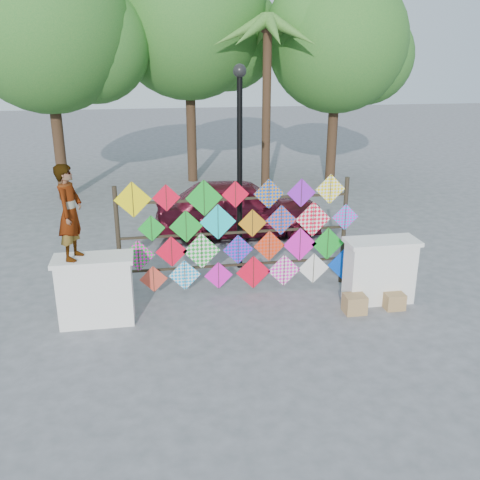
% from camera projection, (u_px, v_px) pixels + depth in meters
% --- Properties ---
extents(ground, '(80.00, 80.00, 0.00)m').
position_uv_depth(ground, '(242.00, 306.00, 10.41)').
color(ground, gray).
rests_on(ground, ground).
extents(parapet_left, '(1.40, 0.65, 1.28)m').
position_uv_depth(parapet_left, '(96.00, 290.00, 9.57)').
color(parapet_left, white).
rests_on(parapet_left, ground).
extents(parapet_right, '(1.40, 0.65, 1.28)m').
position_uv_depth(parapet_right, '(380.00, 270.00, 10.44)').
color(parapet_right, white).
rests_on(parapet_right, ground).
extents(kite_rack, '(4.98, 0.24, 2.39)m').
position_uv_depth(kite_rack, '(241.00, 236.00, 10.71)').
color(kite_rack, black).
rests_on(kite_rack, ground).
extents(tree_west, '(5.85, 5.20, 8.01)m').
position_uv_depth(tree_west, '(50.00, 28.00, 16.32)').
color(tree_west, '#41291C').
rests_on(tree_west, ground).
extents(tree_mid, '(6.30, 5.60, 8.61)m').
position_uv_depth(tree_mid, '(191.00, 19.00, 18.77)').
color(tree_mid, '#41291C').
rests_on(tree_mid, ground).
extents(tree_east, '(5.40, 4.80, 7.42)m').
position_uv_depth(tree_east, '(340.00, 43.00, 18.43)').
color(tree_east, '#41291C').
rests_on(tree_east, ground).
extents(palm_tree, '(3.62, 3.62, 5.83)m').
position_uv_depth(palm_tree, '(267.00, 43.00, 16.56)').
color(palm_tree, '#41291C').
rests_on(palm_tree, ground).
extents(vendor_woman, '(0.54, 0.69, 1.66)m').
position_uv_depth(vendor_woman, '(70.00, 212.00, 9.04)').
color(vendor_woman, '#99999E').
rests_on(vendor_woman, parapet_left).
extents(sedan, '(4.59, 2.08, 1.53)m').
position_uv_depth(sedan, '(240.00, 207.00, 14.28)').
color(sedan, maroon).
rests_on(sedan, ground).
extents(lamppost, '(0.28, 0.28, 4.46)m').
position_uv_depth(lamppost, '(240.00, 150.00, 11.42)').
color(lamppost, black).
rests_on(lamppost, ground).
extents(cardboard_box_near, '(0.40, 0.36, 0.36)m').
position_uv_depth(cardboard_box_near, '(355.00, 304.00, 10.10)').
color(cardboard_box_near, tan).
rests_on(cardboard_box_near, ground).
extents(cardboard_box_far, '(0.37, 0.34, 0.31)m').
position_uv_depth(cardboard_box_far, '(394.00, 301.00, 10.28)').
color(cardboard_box_far, tan).
rests_on(cardboard_box_far, ground).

